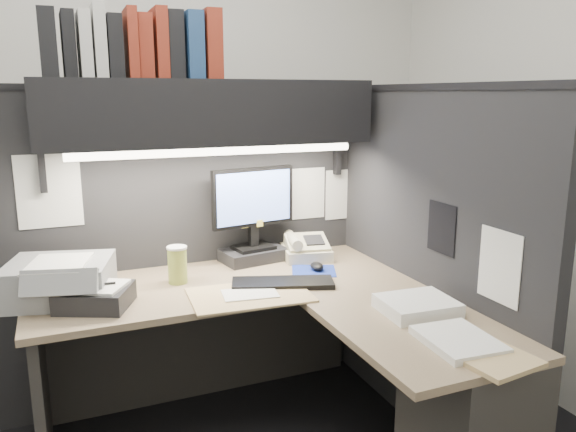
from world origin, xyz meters
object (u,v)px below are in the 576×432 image
(desk, at_px, (337,379))
(printer, at_px, (60,280))
(coffee_cup, at_px, (177,266))
(keyboard, at_px, (283,283))
(telephone, at_px, (306,249))
(overhead_shelf, at_px, (210,112))
(monitor, at_px, (253,224))
(notebook_stack, at_px, (95,297))

(desk, height_order, printer, printer)
(coffee_cup, bearing_deg, printer, -178.29)
(keyboard, distance_m, coffee_cup, 0.49)
(desk, xyz_separation_m, telephone, (0.20, 0.75, 0.34))
(desk, relative_size, telephone, 6.83)
(desk, distance_m, overhead_shelf, 1.33)
(monitor, height_order, telephone, monitor)
(keyboard, bearing_deg, coffee_cup, 171.97)
(overhead_shelf, bearing_deg, coffee_cup, -147.20)
(keyboard, height_order, coffee_cup, coffee_cup)
(desk, bearing_deg, monitor, 94.93)
(keyboard, distance_m, telephone, 0.45)
(coffee_cup, bearing_deg, monitor, 23.55)
(monitor, distance_m, coffee_cup, 0.49)
(telephone, bearing_deg, coffee_cup, -157.77)
(desk, xyz_separation_m, coffee_cup, (-0.51, 0.62, 0.37))
(monitor, relative_size, coffee_cup, 3.00)
(keyboard, height_order, notebook_stack, notebook_stack)
(desk, relative_size, monitor, 3.47)
(overhead_shelf, bearing_deg, monitor, 13.89)
(telephone, xyz_separation_m, notebook_stack, (-1.09, -0.30, -0.01))
(notebook_stack, bearing_deg, printer, 129.98)
(overhead_shelf, height_order, monitor, overhead_shelf)
(desk, distance_m, coffee_cup, 0.88)
(overhead_shelf, xyz_separation_m, keyboard, (0.22, -0.36, -0.76))
(monitor, relative_size, printer, 1.19)
(overhead_shelf, xyz_separation_m, telephone, (0.50, -0.00, -0.72))
(desk, xyz_separation_m, monitor, (-0.07, 0.81, 0.48))
(monitor, bearing_deg, keyboard, -100.24)
(printer, bearing_deg, monitor, 27.31)
(overhead_shelf, distance_m, keyboard, 0.87)
(desk, bearing_deg, telephone, 74.87)
(overhead_shelf, bearing_deg, notebook_stack, -152.61)
(coffee_cup, xyz_separation_m, notebook_stack, (-0.38, -0.17, -0.04))
(overhead_shelf, distance_m, printer, 1.00)
(overhead_shelf, relative_size, notebook_stack, 5.64)
(desk, xyz_separation_m, keyboard, (-0.08, 0.40, 0.30))
(desk, height_order, keyboard, keyboard)
(coffee_cup, bearing_deg, telephone, 10.64)
(overhead_shelf, distance_m, coffee_cup, 0.73)
(keyboard, relative_size, notebook_stack, 1.68)
(notebook_stack, bearing_deg, telephone, 15.52)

